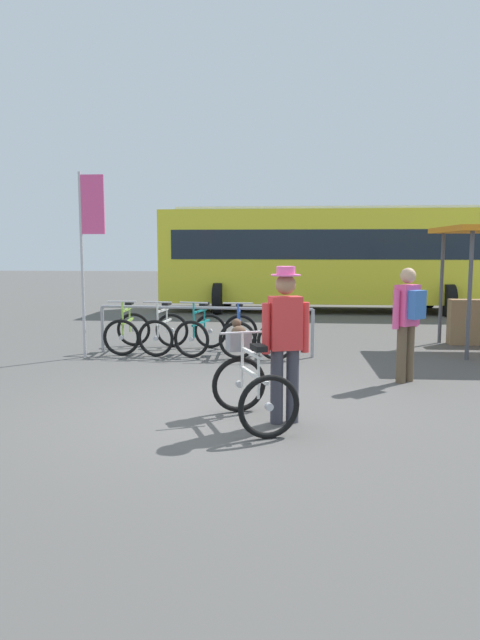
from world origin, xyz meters
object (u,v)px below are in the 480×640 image
Objects in this scene: racked_bike_teal at (201,333)px; bus_distant at (330,253)px; banner_flag at (88,229)px; racked_bike_lime at (128,331)px; racked_bike_blue at (239,334)px; racked_bike_red at (278,335)px; featured_bicycle at (249,378)px; person_with_featured_bike at (285,338)px; pedestrian_with_backpack at (408,317)px; racked_bike_white at (164,332)px.

bus_distant reaches higher than racked_bike_teal.
racked_bike_teal is 0.37× the size of banner_flag.
racked_bike_lime is 2.04m from banner_flag.
racked_bike_blue and racked_bike_red have the same top height.
bus_distant reaches higher than racked_bike_red.
featured_bicycle is 0.73× the size of person_with_featured_bike.
pedestrian_with_backpack is at bearing -16.33° from banner_flag.
banner_flag is at bearing -167.59° from racked_bike_blue.
racked_bike_red is (2.79, -0.18, 0.00)m from racked_bike_lime.
racked_bike_lime is 0.99× the size of racked_bike_white.
racked_bike_lime is at bearing 176.38° from racked_bike_blue.
bus_distant is at bearing 79.35° from racked_bike_red.
featured_bicycle is 11.83m from bus_distant.
bus_distant is (1.27, 11.68, 0.79)m from person_with_featured_bike.
racked_bike_lime is 0.70× the size of pedestrian_with_backpack.
pedestrian_with_backpack reaches higher than racked_bike_lime.
racked_bike_lime is at bearing 176.38° from racked_bike_red.
racked_bike_blue is 0.11× the size of bus_distant.
banner_flag is at bearing 163.67° from pedestrian_with_backpack.
bus_distant is (-0.46, 9.57, 0.80)m from pedestrian_with_backpack.
person_with_featured_bike is (1.55, -4.22, 0.58)m from racked_bike_teal.
racked_bike_lime is at bearing 56.93° from banner_flag.
racked_bike_blue is 0.70m from racked_bike_red.
pedestrian_with_backpack is (4.67, -2.19, 0.57)m from racked_bike_lime.
racked_bike_lime is 8.61m from bus_distant.
racked_bike_red is at bearing -100.65° from bus_distant.
racked_bike_lime is at bearing 176.38° from racked_bike_white.
racked_bike_white is (0.70, -0.04, 0.00)m from racked_bike_lime.
featured_bicycle is 0.77× the size of pedestrian_with_backpack.
person_with_featured_bike is 2.73m from pedestrian_with_backpack.
racked_bike_white is 0.67× the size of person_with_featured_bike.
racked_bike_red is at bearing -3.62° from racked_bike_blue.
racked_bike_lime and racked_bike_blue have the same top height.
racked_bike_lime is 0.11× the size of bus_distant.
racked_bike_white is 1.01× the size of racked_bike_red.
racked_bike_lime is at bearing 154.85° from pedestrian_with_backpack.
bus_distant is at bearing 74.24° from racked_bike_blue.
racked_bike_teal is at bearing 110.21° from person_with_featured_bike.
pedestrian_with_backpack is 9.62m from bus_distant.
featured_bicycle is 4.99m from banner_flag.
banner_flag is at bearing -161.88° from racked_bike_teal.
banner_flag reaches higher than racked_bike_blue.
racked_bike_blue is 0.89× the size of featured_bicycle.
bus_distant is 9.33m from banner_flag.
racked_bike_red is 2.82m from pedestrian_with_backpack.
racked_bike_teal is 8.10m from bus_distant.
racked_bike_lime is 1.00× the size of racked_bike_red.
racked_bike_teal is at bearing 105.52° from featured_bicycle.
banner_flag is at bearing -123.07° from racked_bike_lime.
racked_bike_lime is 0.96× the size of racked_bike_teal.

